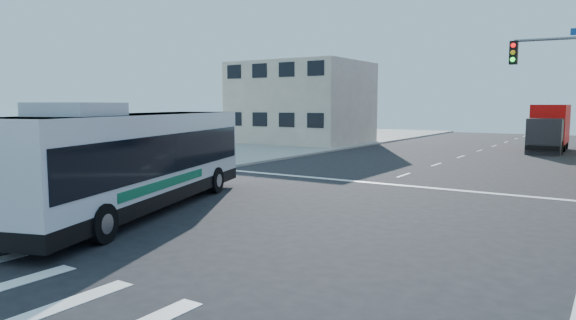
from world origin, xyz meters
The scene contains 5 objects.
ground centered at (0.00, 0.00, 0.00)m, with size 120.00×120.00×0.00m, color black.
sidewalk_nw centered at (-35.00, 35.00, 0.07)m, with size 50.00×50.00×0.15m, color gray.
building_west centered at (-17.02, 29.98, 4.01)m, with size 12.06×10.06×8.00m.
transit_bus centered at (-4.72, -1.45, 1.92)m, with size 7.05×13.46×3.93m.
box_truck centered at (4.90, 33.56, 1.88)m, with size 2.67×8.63×3.87m.
Camera 1 is at (9.86, -13.91, 3.87)m, focal length 32.00 mm.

